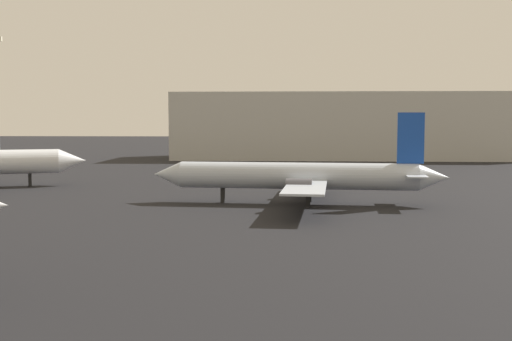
{
  "coord_description": "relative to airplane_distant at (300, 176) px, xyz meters",
  "views": [
    {
      "loc": [
        -2.12,
        -6.13,
        8.72
      ],
      "look_at": [
        -5.16,
        53.77,
        3.69
      ],
      "focal_mm": 43.23,
      "sensor_mm": 36.0,
      "label": 1
    }
  ],
  "objects": [
    {
      "name": "airplane_distant",
      "position": [
        0.0,
        0.0,
        0.0
      ],
      "size": [
        30.38,
        25.93,
        9.36
      ],
      "rotation": [
        0.0,
        0.0,
        3.06
      ],
      "color": "#B2BCCC",
      "rests_on": "ground_plane"
    },
    {
      "name": "terminal_building",
      "position": [
        11.85,
        74.36,
        4.27
      ],
      "size": [
        75.64,
        20.73,
        14.33
      ],
      "primitive_type": "cube",
      "color": "#B7B7B2",
      "rests_on": "ground_plane"
    }
  ]
}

